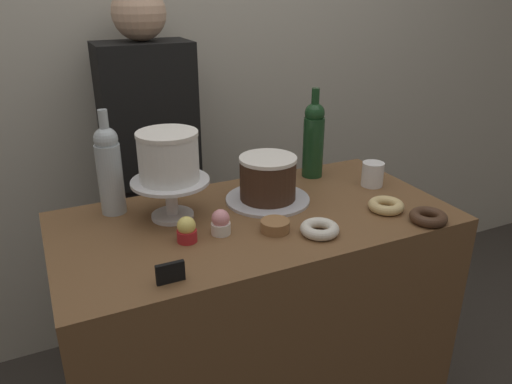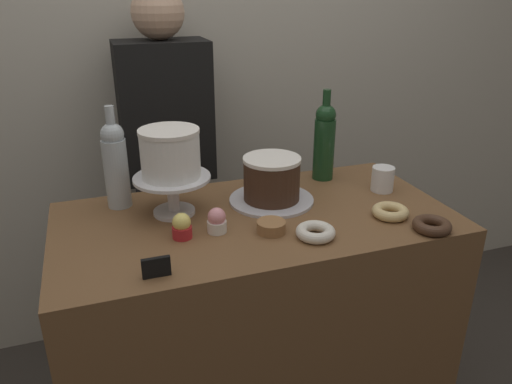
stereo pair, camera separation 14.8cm
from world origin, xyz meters
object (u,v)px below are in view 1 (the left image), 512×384
at_px(white_layer_cake, 168,156).
at_px(chocolate_round_cake, 268,178).
at_px(cake_stand_pedestal, 171,192).
at_px(cookie_stack, 275,226).
at_px(donut_sugar, 320,229).
at_px(coffee_cup_ceramic, 373,174).
at_px(barista_figure, 154,181).
at_px(donut_chocolate, 428,217).
at_px(cupcake_strawberry, 221,223).
at_px(wine_bottle_green, 314,138).
at_px(price_sign_chalkboard, 170,273).
at_px(cupcake_lemon, 187,230).
at_px(donut_glazed, 386,206).
at_px(wine_bottle_clear, 109,169).

height_order(white_layer_cake, chocolate_round_cake, white_layer_cake).
relative_size(cake_stand_pedestal, cookie_stack, 2.79).
relative_size(cake_stand_pedestal, donut_sugar, 2.09).
bearing_deg(coffee_cup_ceramic, barista_figure, 135.60).
bearing_deg(donut_chocolate, white_layer_cake, 152.47).
height_order(white_layer_cake, cupcake_strawberry, white_layer_cake).
bearing_deg(cookie_stack, wine_bottle_green, 45.84).
height_order(chocolate_round_cake, price_sign_chalkboard, chocolate_round_cake).
bearing_deg(price_sign_chalkboard, cake_stand_pedestal, 73.00).
bearing_deg(cupcake_strawberry, price_sign_chalkboard, -137.89).
height_order(chocolate_round_cake, cupcake_strawberry, chocolate_round_cake).
relative_size(chocolate_round_cake, cupcake_lemon, 2.50).
xyz_separation_m(cupcake_lemon, donut_chocolate, (0.69, -0.19, -0.02)).
height_order(chocolate_round_cake, cupcake_lemon, chocolate_round_cake).
distance_m(donut_chocolate, price_sign_chalkboard, 0.79).
bearing_deg(cookie_stack, donut_glazed, -3.48).
relative_size(chocolate_round_cake, barista_figure, 0.12).
height_order(wine_bottle_green, price_sign_chalkboard, wine_bottle_green).
bearing_deg(coffee_cup_ceramic, donut_sugar, -147.13).
distance_m(chocolate_round_cake, cupcake_strawberry, 0.27).
relative_size(white_layer_cake, cupcake_strawberry, 2.42).
relative_size(cake_stand_pedestal, wine_bottle_clear, 0.72).
distance_m(donut_sugar, coffee_cup_ceramic, 0.43).
xyz_separation_m(donut_glazed, barista_figure, (-0.55, 0.81, -0.12)).
height_order(chocolate_round_cake, coffee_cup_ceramic, chocolate_round_cake).
height_order(cupcake_lemon, cookie_stack, cupcake_lemon).
height_order(white_layer_cake, donut_chocolate, white_layer_cake).
relative_size(cupcake_strawberry, donut_glazed, 0.66).
distance_m(white_layer_cake, donut_chocolate, 0.79).
height_order(white_layer_cake, donut_glazed, white_layer_cake).
relative_size(white_layer_cake, donut_chocolate, 1.61).
xyz_separation_m(wine_bottle_clear, donut_glazed, (0.78, -0.35, -0.13)).
bearing_deg(donut_chocolate, barista_figure, 123.21).
xyz_separation_m(cupcake_strawberry, donut_chocolate, (0.59, -0.19, -0.02)).
xyz_separation_m(cake_stand_pedestal, wine_bottle_green, (0.57, 0.12, 0.06)).
bearing_deg(cupcake_strawberry, barista_figure, 91.36).
distance_m(wine_bottle_green, cookie_stack, 0.49).
distance_m(cupcake_lemon, donut_glazed, 0.63).
bearing_deg(donut_chocolate, cookie_stack, 162.21).
bearing_deg(donut_chocolate, cupcake_lemon, 164.51).
xyz_separation_m(wine_bottle_green, cupcake_lemon, (-0.58, -0.29, -0.11)).
xyz_separation_m(white_layer_cake, barista_figure, (0.08, 0.57, -0.30)).
height_order(price_sign_chalkboard, coffee_cup_ceramic, coffee_cup_ceramic).
bearing_deg(cupcake_strawberry, white_layer_cake, 120.13).
distance_m(wine_bottle_clear, coffee_cup_ceramic, 0.89).
bearing_deg(donut_chocolate, cake_stand_pedestal, 152.47).
distance_m(donut_sugar, cookie_stack, 0.13).
relative_size(cake_stand_pedestal, chocolate_round_cake, 1.26).
bearing_deg(cupcake_lemon, cupcake_strawberry, 1.27).
bearing_deg(cake_stand_pedestal, donut_sugar, -39.29).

